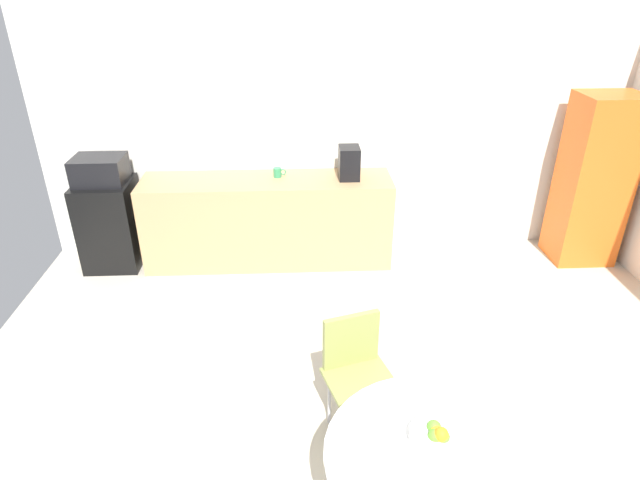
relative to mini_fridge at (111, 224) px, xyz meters
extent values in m
plane|color=beige|center=(2.31, -2.65, -0.45)|extent=(6.00, 6.00, 0.00)
cube|color=white|center=(2.31, 0.35, 0.85)|extent=(6.00, 0.10, 2.60)
cube|color=tan|center=(1.59, 0.00, 0.00)|extent=(2.49, 0.60, 0.90)
cube|color=black|center=(0.00, 0.00, 0.00)|extent=(0.54, 0.54, 0.90)
cube|color=black|center=(0.00, 0.00, 0.58)|extent=(0.48, 0.38, 0.26)
cube|color=orange|center=(4.86, -0.10, 0.41)|extent=(0.60, 0.50, 1.72)
cylinder|color=white|center=(2.52, -3.23, 0.28)|extent=(1.07, 1.07, 0.03)
cylinder|color=silver|center=(2.47, -2.52, -0.24)|extent=(0.02, 0.02, 0.42)
cylinder|color=silver|center=(2.17, -2.61, -0.24)|extent=(0.02, 0.02, 0.42)
cylinder|color=silver|center=(2.38, -2.21, -0.24)|extent=(0.02, 0.02, 0.42)
cylinder|color=silver|center=(2.08, -2.30, -0.24)|extent=(0.02, 0.02, 0.42)
cube|color=#8C934C|center=(2.27, -2.41, -0.01)|extent=(0.52, 0.52, 0.03)
cube|color=#8C934C|center=(2.22, -2.23, 0.19)|extent=(0.37, 0.15, 0.38)
cylinder|color=silver|center=(2.53, -3.17, 0.33)|extent=(0.26, 0.26, 0.07)
sphere|color=yellow|center=(2.53, -3.18, 0.36)|extent=(0.07, 0.07, 0.07)
sphere|color=#66B233|center=(2.55, -3.20, 0.36)|extent=(0.07, 0.07, 0.07)
sphere|color=#66B233|center=(2.52, -3.19, 0.36)|extent=(0.07, 0.07, 0.07)
sphere|color=#66B233|center=(2.52, -3.14, 0.36)|extent=(0.07, 0.07, 0.07)
sphere|color=orange|center=(2.54, -3.20, 0.38)|extent=(0.07, 0.07, 0.07)
cylinder|color=#338C59|center=(1.70, 0.07, 0.50)|extent=(0.08, 0.08, 0.09)
torus|color=#338C59|center=(1.76, 0.07, 0.50)|extent=(0.06, 0.01, 0.06)
cube|color=black|center=(2.41, 0.00, 0.61)|extent=(0.20, 0.24, 0.32)
camera|label=1|loc=(1.88, -4.99, 2.36)|focal=30.12mm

